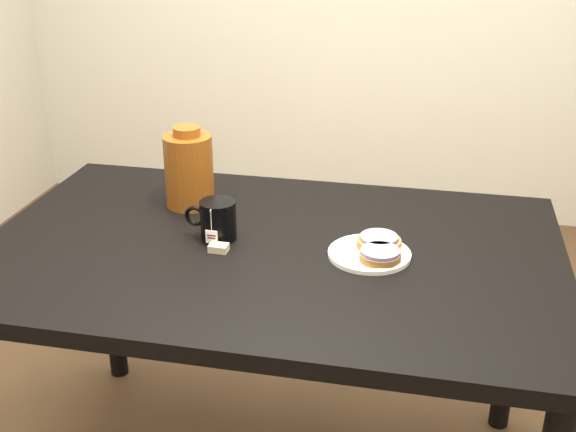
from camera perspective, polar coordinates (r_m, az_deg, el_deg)
The scene contains 7 objects.
table at distance 1.79m, azimuth -1.41°, elevation -4.75°, with size 1.40×0.90×0.75m.
plate at distance 1.71m, azimuth 6.45°, elevation -2.94°, with size 0.19×0.19×0.01m.
bagel_back at distance 1.73m, azimuth 7.19°, elevation -2.00°, with size 0.13×0.13×0.03m.
bagel_front at distance 1.66m, azimuth 7.29°, elevation -3.08°, with size 0.11×0.11×0.03m.
mug at distance 1.77m, azimuth -5.61°, elevation -0.30°, with size 0.13×0.10×0.10m.
teabag_pouch at distance 1.72m, azimuth -5.50°, elevation -2.52°, with size 0.04×0.03×0.02m, color #C6B793.
bagel_package at distance 1.96m, azimuth -7.83°, elevation 3.66°, with size 0.15×0.15×0.22m.
Camera 1 is at (0.37, -1.52, 1.53)m, focal length 45.00 mm.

